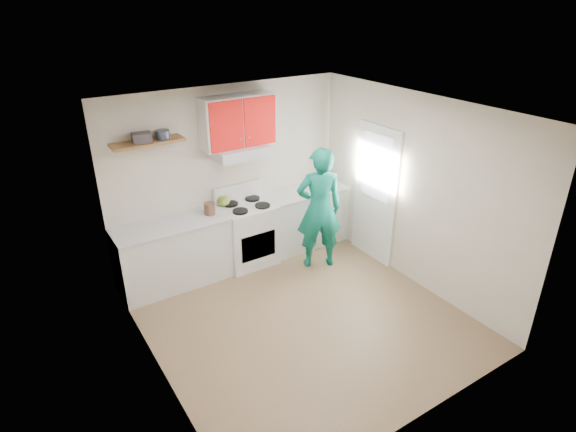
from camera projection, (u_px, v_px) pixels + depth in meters
floor at (302, 317)px, 5.98m from camera, size 3.80×3.80×0.00m
ceiling at (305, 111)px, 4.86m from camera, size 3.60×3.80×0.04m
back_wall at (229, 176)px, 6.86m from camera, size 3.60×0.04×2.60m
front_wall at (431, 309)px, 3.98m from camera, size 3.60×0.04×2.60m
left_wall at (148, 270)px, 4.54m from camera, size 0.04×3.80×2.60m
right_wall at (414, 192)px, 6.30m from camera, size 0.04×3.80×2.60m
door at (375, 194)px, 6.94m from camera, size 0.05×0.85×2.05m
door_glass at (376, 167)px, 6.74m from camera, size 0.01×0.55×0.95m
counter_left at (174, 255)px, 6.49m from camera, size 1.52×0.60×0.90m
counter_right at (304, 217)px, 7.56m from camera, size 1.32×0.60×0.90m
stove at (248, 234)px, 7.02m from camera, size 0.76×0.65×0.92m
range_hood at (241, 152)px, 6.57m from camera, size 0.76×0.44×0.15m
upper_cabinets at (238, 121)px, 6.43m from camera, size 1.02×0.33×0.70m
shelf at (148, 142)px, 5.87m from camera, size 0.90×0.30×0.04m
books at (142, 138)px, 5.79m from camera, size 0.24×0.19×0.12m
tin at (163, 135)px, 5.92m from camera, size 0.23×0.23×0.11m
kettle at (224, 201)px, 6.79m from camera, size 0.21×0.21×0.15m
crock at (210, 209)px, 6.53m from camera, size 0.19×0.19×0.19m
cutting_board at (299, 195)px, 7.21m from camera, size 0.35×0.30×0.02m
silicone_mat at (316, 189)px, 7.46m from camera, size 0.34×0.30×0.01m
person at (319, 209)px, 6.75m from camera, size 0.78×0.66×1.82m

